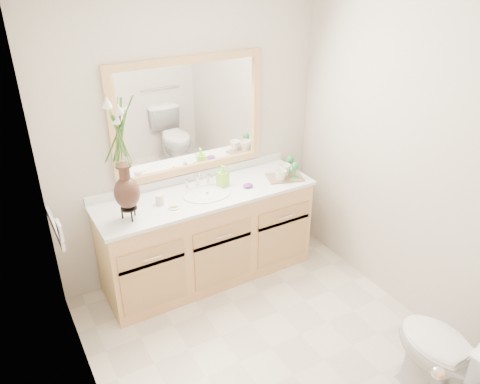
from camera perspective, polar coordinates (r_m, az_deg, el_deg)
floor at (r=3.64m, az=3.78°, el=-18.41°), size 2.60×2.60×0.00m
wall_back at (r=3.94m, az=-6.18°, el=6.34°), size 2.40×0.02×2.40m
wall_front at (r=2.17m, az=24.85°, el=-16.24°), size 2.40×0.02×2.40m
wall_left at (r=2.52m, az=-18.97°, el=-8.30°), size 0.02×2.60×2.40m
wall_right at (r=3.66m, az=20.32°, el=2.99°), size 0.02×2.60×2.40m
vanity at (r=4.07m, az=-3.95°, el=-5.48°), size 1.80×0.55×0.80m
counter at (r=3.86m, az=-4.15°, el=-0.31°), size 1.84×0.57×0.03m
sink at (r=3.86m, az=-4.01°, el=-0.92°), size 0.38×0.34×0.23m
mirror at (r=3.85m, az=-6.20°, el=9.09°), size 1.32×0.04×0.97m
switch_plate at (r=3.29m, az=-21.14°, el=-4.35°), size 0.02×0.12×0.12m
toilet at (r=3.32m, az=24.18°, el=-18.08°), size 0.42×0.75×0.74m
flower_vase at (r=3.32m, az=-14.38°, el=6.03°), size 0.22×0.22×0.91m
tumbler at (r=3.71m, az=-9.77°, el=-0.88°), size 0.06×0.06×0.08m
soap_dish at (r=3.65m, az=-8.07°, el=-1.82°), size 0.09×0.09×0.03m
soap_bottle at (r=3.93m, az=-2.12°, el=1.89°), size 0.09×0.09×0.17m
purple_dish at (r=3.93m, az=0.96°, el=0.80°), size 0.09×0.08×0.03m
tray at (r=4.11m, az=5.47°, el=1.78°), size 0.35×0.29×0.02m
mug_left at (r=4.02m, az=4.97°, el=2.11°), size 0.13×0.12×0.10m
mug_right at (r=4.10m, az=5.42°, el=2.73°), size 0.14×0.14×0.11m
goblet_front at (r=4.05m, az=6.73°, el=3.03°), size 0.07×0.07×0.15m
goblet_back at (r=4.16m, az=6.13°, el=3.84°), size 0.07×0.07×0.16m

